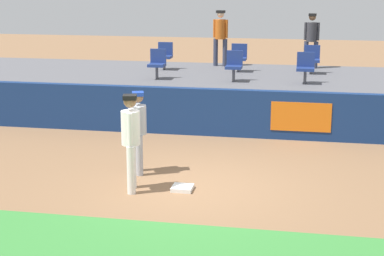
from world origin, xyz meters
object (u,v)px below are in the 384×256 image
object	(u,v)px
seat_back_left	(165,54)
seat_back_right	(312,58)
player_fielder_home	(131,136)
player_runner_visitor	(139,127)
seat_front_left	(157,62)
spectator_capped	(312,37)
seat_front_center	(234,64)
seat_back_center	(239,56)
first_base	(182,188)
seat_front_right	(306,66)
spectator_hooded	(220,34)

from	to	relation	value
seat_back_left	seat_back_right	distance (m)	4.51
player_fielder_home	player_runner_visitor	size ratio (longest dim) A/B	1.08
player_fielder_home	seat_front_left	distance (m)	6.03
player_runner_visitor	seat_back_right	xyz separation A→B (m)	(3.51, 6.65, 0.67)
spectator_capped	seat_front_center	bearing A→B (deg)	59.17
player_fielder_home	spectator_capped	distance (m)	9.53
player_runner_visitor	spectator_capped	world-z (taller)	spectator_capped
seat_front_left	seat_back_center	bearing A→B (deg)	40.46
first_base	seat_back_right	distance (m)	8.07
seat_back_center	seat_front_right	size ratio (longest dim) A/B	1.00
seat_front_right	spectator_capped	size ratio (longest dim) A/B	0.49
seat_front_left	spectator_capped	distance (m)	5.21
seat_back_center	player_runner_visitor	bearing A→B (deg)	-101.23
seat_back_right	spectator_hooded	bearing A→B (deg)	159.81
player_runner_visitor	seat_front_center	world-z (taller)	seat_front_center
seat_front_right	first_base	bearing A→B (deg)	-111.33
player_runner_visitor	seat_back_left	size ratio (longest dim) A/B	2.08
seat_back_right	spectator_hooded	size ratio (longest dim) A/B	0.47
seat_front_center	seat_front_right	world-z (taller)	same
seat_back_center	spectator_capped	distance (m)	2.49
player_runner_visitor	spectator_capped	bearing A→B (deg)	138.63
player_fielder_home	seat_front_center	world-z (taller)	seat_front_center
player_fielder_home	seat_front_center	distance (m)	6.09
seat_back_right	seat_front_right	world-z (taller)	same
player_fielder_home	seat_front_left	xyz separation A→B (m)	(-0.94, 5.93, 0.59)
seat_back_left	spectator_hooded	distance (m)	2.00
first_base	seat_back_left	xyz separation A→B (m)	(-2.11, 7.52, 1.64)
seat_back_right	spectator_hooded	xyz separation A→B (m)	(-2.92, 1.07, 0.56)
spectator_hooded	spectator_capped	size ratio (longest dim) A/B	1.04
player_runner_visitor	spectator_hooded	xyz separation A→B (m)	(0.60, 7.72, 1.23)
player_runner_visitor	seat_back_center	xyz separation A→B (m)	(1.32, 6.65, 0.67)
player_runner_visitor	seat_back_left	bearing A→B (deg)	171.24
first_base	seat_front_right	world-z (taller)	seat_front_right
player_runner_visitor	seat_front_center	distance (m)	5.09
seat_front_left	player_runner_visitor	bearing A→B (deg)	-80.76
seat_back_right	seat_front_right	xyz separation A→B (m)	(-0.17, -1.80, 0.00)
seat_back_center	seat_back_right	xyz separation A→B (m)	(2.19, -0.00, -0.00)
seat_back_left	spectator_capped	size ratio (longest dim) A/B	0.49
spectator_capped	player_runner_visitor	bearing A→B (deg)	70.44
seat_back_center	seat_back_right	size ratio (longest dim) A/B	1.00
seat_back_left	seat_front_right	size ratio (longest dim) A/B	1.00
spectator_hooded	seat_front_center	bearing A→B (deg)	116.63
seat_back_center	spectator_capped	bearing A→B (deg)	27.83
player_runner_visitor	seat_front_left	world-z (taller)	seat_front_left
seat_front_center	seat_back_right	xyz separation A→B (m)	(2.12, 1.80, 0.00)
player_fielder_home	seat_back_left	distance (m)	7.84
player_fielder_home	seat_front_center	bearing A→B (deg)	155.23
seat_back_center	seat_back_left	distance (m)	2.32
spectator_hooded	seat_back_left	bearing A→B (deg)	44.99
first_base	seat_front_left	bearing A→B (deg)	108.32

